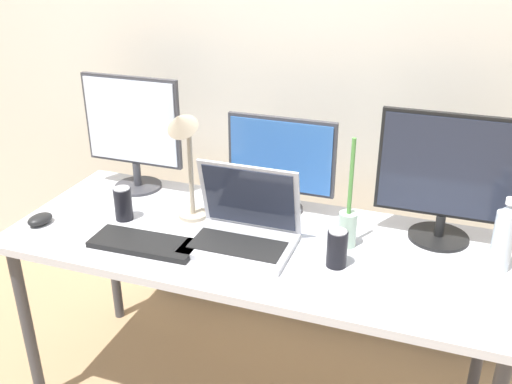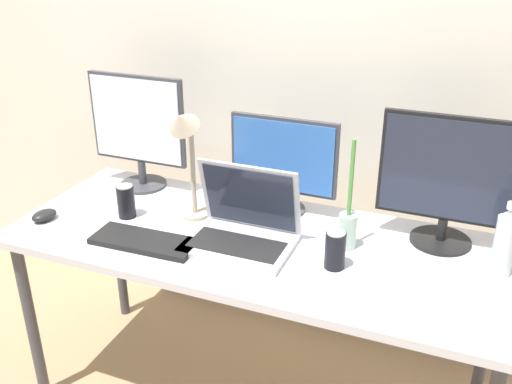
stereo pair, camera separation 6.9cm
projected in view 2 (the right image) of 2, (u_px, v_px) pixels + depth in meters
wall_back at (312, 46)px, 2.25m from camera, size 7.00×0.08×2.60m
work_desk at (256, 254)px, 2.01m from camera, size 1.74×0.70×0.74m
monitor_left at (138, 128)px, 2.29m from camera, size 0.42×0.19×0.47m
monitor_center at (283, 162)px, 2.10m from camera, size 0.41×0.17×0.37m
monitor_right at (450, 179)px, 1.86m from camera, size 0.46×0.21×0.45m
laptop_silver at (243, 226)px, 1.94m from camera, size 0.36×0.26×0.27m
keyboard_main at (144, 241)px, 1.95m from camera, size 0.37×0.15×0.02m
mouse_by_keyboard at (44, 215)px, 2.11m from camera, size 0.09×0.11×0.04m
water_bottle at (505, 242)px, 1.74m from camera, size 0.07×0.07×0.25m
soda_can_near_keyboard at (335, 250)px, 1.80m from camera, size 0.07×0.07×0.13m
soda_can_by_laptop at (126, 201)px, 2.12m from camera, size 0.07×0.07×0.13m
bamboo_vase at (348, 226)px, 1.90m from camera, size 0.06×0.06×0.39m
desk_lamp at (186, 143)px, 1.99m from camera, size 0.11×0.18×0.45m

